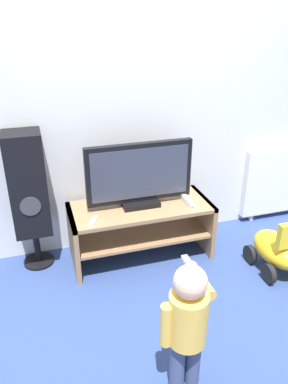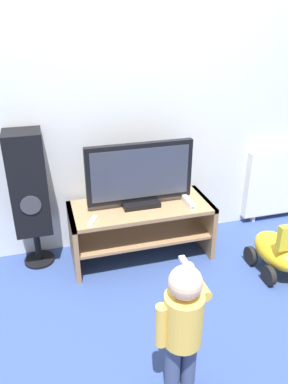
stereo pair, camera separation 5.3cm
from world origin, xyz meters
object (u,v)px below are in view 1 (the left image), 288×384
object	(u,v)px
remote_primary	(93,221)
child	(187,318)
game_console	(188,201)
radiator	(279,181)
speaker_tower	(28,187)
ride_on_toy	(277,249)
television	(139,176)

from	to	relation	value
remote_primary	child	bearing A→B (deg)	-74.95
game_console	radiator	bearing A→B (deg)	16.85
remote_primary	speaker_tower	xyz separation A→B (m)	(-0.42, 0.29, 0.20)
remote_primary	speaker_tower	world-z (taller)	speaker_tower
game_console	remote_primary	distance (m)	0.76
speaker_tower	radiator	world-z (taller)	speaker_tower
speaker_tower	radiator	size ratio (longest dim) A/B	1.44
speaker_tower	ride_on_toy	distance (m)	1.94
television	child	world-z (taller)	television
ride_on_toy	radiator	xyz separation A→B (m)	(0.50, 0.74, 0.20)
game_console	television	bearing A→B (deg)	163.67
game_console	radiator	world-z (taller)	radiator
television	remote_primary	world-z (taller)	television
television	child	xyz separation A→B (m)	(-0.12, -1.22, -0.25)
speaker_tower	game_console	bearing A→B (deg)	-10.93
television	ride_on_toy	size ratio (longest dim) A/B	1.71
speaker_tower	ride_on_toy	world-z (taller)	speaker_tower
game_console	speaker_tower	distance (m)	1.21
ride_on_toy	radiator	distance (m)	0.92
remote_primary	television	bearing A→B (deg)	23.21
game_console	radiator	distance (m)	1.14
child	speaker_tower	xyz separation A→B (m)	(-0.70, 1.34, 0.21)
child	game_console	bearing A→B (deg)	66.85
remote_primary	ride_on_toy	size ratio (longest dim) A/B	0.27
remote_primary	radiator	bearing A→B (deg)	12.05
game_console	radiator	xyz separation A→B (m)	(1.09, 0.33, -0.10)
television	ride_on_toy	world-z (taller)	television
speaker_tower	television	bearing A→B (deg)	-8.46
remote_primary	speaker_tower	distance (m)	0.54
speaker_tower	radiator	xyz separation A→B (m)	(2.27, 0.10, -0.29)
game_console	speaker_tower	world-z (taller)	speaker_tower
remote_primary	speaker_tower	size ratio (longest dim) A/B	0.12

